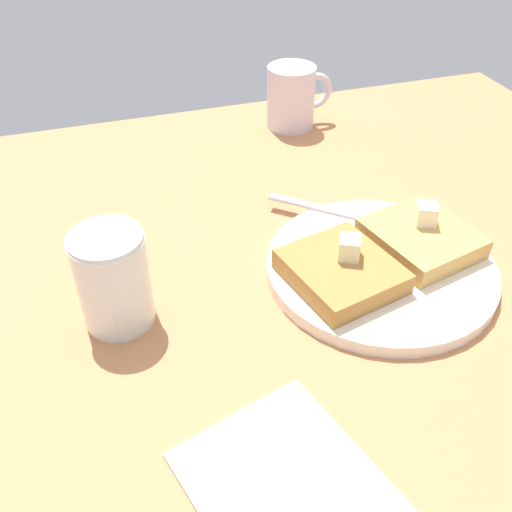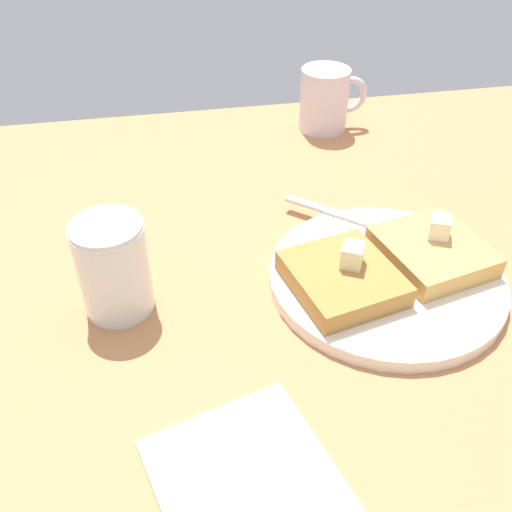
# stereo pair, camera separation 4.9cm
# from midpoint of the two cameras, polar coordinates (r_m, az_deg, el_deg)

# --- Properties ---
(table_surface) EXTENTS (0.98, 0.98, 0.02)m
(table_surface) POSITION_cam_midpoint_polar(r_m,az_deg,el_deg) (0.48, 4.12, -10.45)
(table_surface) COLOR #BB7B4D
(table_surface) RESTS_ON ground
(plate) EXTENTS (0.22, 0.22, 0.01)m
(plate) POSITION_cam_midpoint_polar(r_m,az_deg,el_deg) (0.55, 9.81, -1.20)
(plate) COLOR silver
(plate) RESTS_ON table_surface
(toast_slice_left) EXTENTS (0.11, 0.11, 0.02)m
(toast_slice_left) POSITION_cam_midpoint_polar(r_m,az_deg,el_deg) (0.51, 5.80, -1.63)
(toast_slice_left) COLOR #B07A3B
(toast_slice_left) RESTS_ON plate
(toast_slice_middle) EXTENTS (0.11, 0.11, 0.02)m
(toast_slice_middle) POSITION_cam_midpoint_polar(r_m,az_deg,el_deg) (0.57, 13.80, 1.65)
(toast_slice_middle) COLOR tan
(toast_slice_middle) RESTS_ON plate
(butter_pat_primary) EXTENTS (0.03, 0.03, 0.02)m
(butter_pat_primary) POSITION_cam_midpoint_polar(r_m,az_deg,el_deg) (0.51, 6.62, 0.72)
(butter_pat_primary) COLOR beige
(butter_pat_primary) RESTS_ON toast_slice_left
(butter_pat_secondary) EXTENTS (0.03, 0.03, 0.02)m
(butter_pat_secondary) POSITION_cam_midpoint_polar(r_m,az_deg,el_deg) (0.56, 14.30, 4.01)
(butter_pat_secondary) COLOR #F8EDC9
(butter_pat_secondary) RESTS_ON toast_slice_middle
(fork) EXTENTS (0.13, 0.12, 0.00)m
(fork) POSITION_cam_midpoint_polar(r_m,az_deg,el_deg) (0.60, 7.06, 4.01)
(fork) COLOR silver
(fork) RESTS_ON plate
(syrup_jar) EXTENTS (0.06, 0.06, 0.09)m
(syrup_jar) POSITION_cam_midpoint_polar(r_m,az_deg,el_deg) (0.49, -16.85, -2.61)
(syrup_jar) COLOR #442309
(syrup_jar) RESTS_ON table_surface
(napkin) EXTENTS (0.15, 0.15, 0.00)m
(napkin) POSITION_cam_midpoint_polar(r_m,az_deg,el_deg) (0.40, -0.86, -21.90)
(napkin) COLOR beige
(napkin) RESTS_ON table_surface
(coffee_mug) EXTENTS (0.09, 0.06, 0.08)m
(coffee_mug) POSITION_cam_midpoint_polar(r_m,az_deg,el_deg) (0.80, 1.82, 15.60)
(coffee_mug) COLOR silver
(coffee_mug) RESTS_ON table_surface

